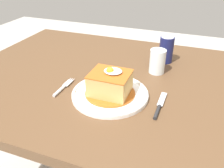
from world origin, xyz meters
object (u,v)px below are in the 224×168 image
soda_can (166,50)px  drinking_glass (157,63)px  knife (159,108)px  fork (62,88)px  main_plate (110,94)px

soda_can → drinking_glass: size_ratio=1.18×
knife → drinking_glass: (-0.06, 0.27, 0.04)m
drinking_glass → fork: bearing=-139.0°
main_plate → fork: 0.19m
main_plate → soda_can: (0.14, 0.38, 0.05)m
main_plate → knife: 0.19m
fork → drinking_glass: 0.42m
knife → soda_can: 0.40m
soda_can → main_plate: bearing=-110.5°
knife → soda_can: bearing=96.3°
fork → knife: size_ratio=0.85×
soda_can → drinking_glass: 0.13m
knife → drinking_glass: size_ratio=1.57×
main_plate → fork: (-0.19, -0.02, -0.00)m
soda_can → fork: bearing=-129.7°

